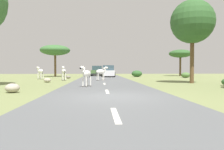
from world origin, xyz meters
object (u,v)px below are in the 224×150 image
object	(u,v)px
rock_1	(47,80)
zebra_0	(86,74)
zebra_1	(64,71)
tree_1	(55,50)
zebra_2	(101,72)
car_0	(108,72)
bush_2	(186,75)
tree_4	(192,22)
bush_3	(137,74)
rock_0	(68,77)
tree_6	(180,54)
rock_2	(12,88)
zebra_3	(40,71)
car_1	(97,71)

from	to	relation	value
rock_1	zebra_0	bearing A→B (deg)	-54.93
zebra_1	tree_1	world-z (taller)	tree_1
zebra_2	zebra_0	bearing A→B (deg)	-37.22
car_0	rock_1	xyz separation A→B (m)	(-6.19, -12.74, -0.63)
zebra_1	bush_2	size ratio (longest dim) A/B	1.33
tree_4	bush_3	size ratio (longest dim) A/B	4.35
bush_3	car_0	bearing A→B (deg)	-167.63
zebra_2	bush_3	size ratio (longest dim) A/B	0.90
zebra_1	rock_0	distance (m)	4.67
tree_6	zebra_0	bearing A→B (deg)	-123.70
zebra_2	bush_3	xyz separation A→B (m)	(5.74, 11.19, -0.45)
tree_1	rock_1	size ratio (longest dim) A/B	7.57
zebra_0	zebra_1	distance (m)	9.67
rock_2	tree_1	bearing A→B (deg)	95.79
zebra_0	bush_2	distance (m)	20.31
zebra_2	rock_2	bearing A→B (deg)	-52.73
rock_2	tree_4	bearing A→B (deg)	28.38
bush_2	rock_2	size ratio (longest dim) A/B	1.66
zebra_3	rock_0	world-z (taller)	zebra_3
car_1	bush_3	xyz separation A→B (m)	(6.29, -4.32, -0.35)
car_0	tree_4	size ratio (longest dim) A/B	0.60
car_1	rock_1	world-z (taller)	car_1
zebra_1	tree_6	bearing A→B (deg)	21.25
bush_2	rock_0	bearing A→B (deg)	-174.21
zebra_2	zebra_3	size ratio (longest dim) A/B	0.94
zebra_1	zebra_0	bearing A→B (deg)	-87.41
tree_6	rock_1	size ratio (longest dim) A/B	6.91
car_1	bush_3	bearing A→B (deg)	149.53
tree_4	rock_0	world-z (taller)	tree_4
zebra_1	bush_3	size ratio (longest dim) A/B	1.01
rock_0	zebra_1	bearing A→B (deg)	-88.36
zebra_0	car_0	bearing A→B (deg)	-73.98
zebra_1	bush_2	bearing A→B (deg)	5.76
tree_1	bush_3	xyz separation A→B (m)	(12.97, -1.21, -3.71)
car_0	tree_6	size ratio (longest dim) A/B	0.95
tree_1	rock_1	xyz separation A→B (m)	(2.21, -14.96, -4.00)
car_1	bush_3	world-z (taller)	car_1
tree_4	bush_2	xyz separation A→B (m)	(4.15, 11.67, -4.98)
zebra_1	car_1	size ratio (longest dim) A/B	0.38
zebra_1	rock_1	size ratio (longest dim) A/B	2.53
zebra_0	rock_0	size ratio (longest dim) A/B	2.44
car_0	rock_2	xyz separation A→B (m)	(-6.00, -21.43, -0.60)
rock_2	zebra_0	bearing A→B (deg)	39.87
tree_4	rock_2	distance (m)	15.37
bush_3	rock_1	distance (m)	17.46
car_0	bush_3	bearing A→B (deg)	13.70
zebra_1	car_0	bearing A→B (deg)	44.70
zebra_1	rock_0	world-z (taller)	zebra_1
tree_1	rock_1	world-z (taller)	tree_1
tree_4	rock_0	bearing A→B (deg)	140.48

